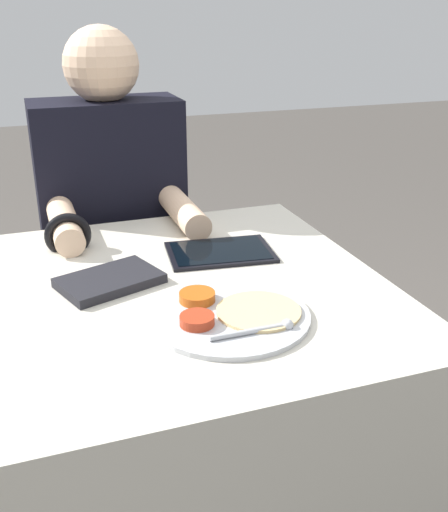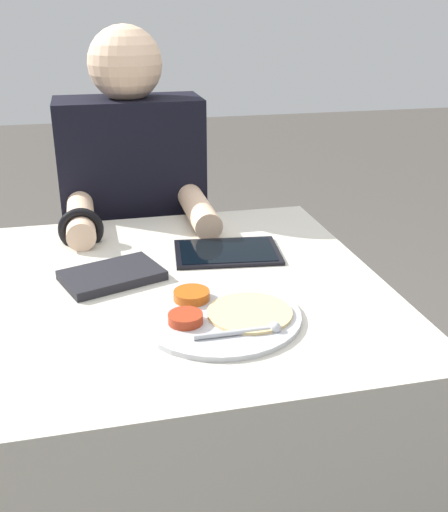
{
  "view_description": "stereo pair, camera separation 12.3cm",
  "coord_description": "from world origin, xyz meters",
  "px_view_note": "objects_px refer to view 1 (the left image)",
  "views": [
    {
      "loc": [
        -0.25,
        -1.09,
        1.25
      ],
      "look_at": [
        0.12,
        -0.02,
        0.77
      ],
      "focal_mm": 42.0,
      "sensor_mm": 36.0,
      "label": 1
    },
    {
      "loc": [
        -0.13,
        -1.13,
        1.25
      ],
      "look_at": [
        0.12,
        -0.02,
        0.77
      ],
      "focal_mm": 42.0,
      "sensor_mm": 36.0,
      "label": 2
    }
  ],
  "objects_px": {
    "person_diner": "(115,251)",
    "thali_tray": "(229,314)",
    "red_notebook": "(110,281)",
    "tablet_device": "(220,252)"
  },
  "relations": [
    {
      "from": "red_notebook",
      "to": "person_diner",
      "type": "height_order",
      "value": "person_diner"
    },
    {
      "from": "thali_tray",
      "to": "red_notebook",
      "type": "xyz_separation_m",
      "value": [
        -0.19,
        0.22,
        0.0
      ]
    },
    {
      "from": "thali_tray",
      "to": "person_diner",
      "type": "bearing_deg",
      "value": 97.01
    },
    {
      "from": "red_notebook",
      "to": "tablet_device",
      "type": "height_order",
      "value": "red_notebook"
    },
    {
      "from": "thali_tray",
      "to": "red_notebook",
      "type": "distance_m",
      "value": 0.29
    },
    {
      "from": "tablet_device",
      "to": "person_diner",
      "type": "relative_size",
      "value": 0.22
    },
    {
      "from": "thali_tray",
      "to": "person_diner",
      "type": "height_order",
      "value": "person_diner"
    },
    {
      "from": "tablet_device",
      "to": "thali_tray",
      "type": "bearing_deg",
      "value": -105.84
    },
    {
      "from": "red_notebook",
      "to": "tablet_device",
      "type": "xyz_separation_m",
      "value": [
        0.27,
        0.08,
        -0.0
      ]
    },
    {
      "from": "person_diner",
      "to": "thali_tray",
      "type": "bearing_deg",
      "value": -82.99
    }
  ]
}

